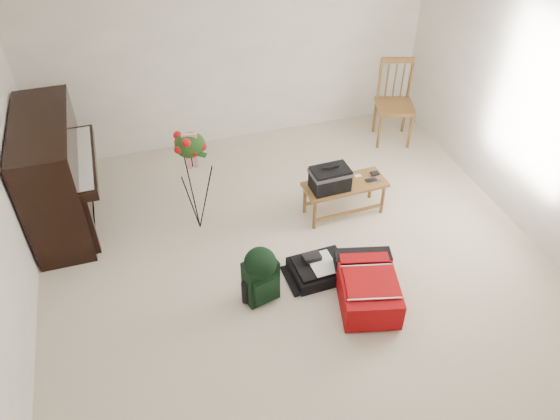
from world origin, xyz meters
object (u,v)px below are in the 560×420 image
object	(u,v)px
red_suitcase	(365,283)
black_duffel	(319,269)
dining_chair	(394,103)
flower_stand	(195,183)
bench	(335,180)
piano	(56,177)
green_backpack	(261,273)

from	to	relation	value
red_suitcase	black_duffel	world-z (taller)	red_suitcase
dining_chair	flower_stand	xyz separation A→B (m)	(-2.77, -1.04, 0.08)
bench	black_duffel	xyz separation A→B (m)	(-0.46, -0.81, -0.41)
dining_chair	black_duffel	distance (m)	2.79
piano	flower_stand	size ratio (longest dim) A/B	1.22
dining_chair	red_suitcase	bearing A→B (deg)	-104.03
black_duffel	green_backpack	size ratio (longest dim) A/B	0.92
black_duffel	flower_stand	bearing A→B (deg)	130.49
red_suitcase	flower_stand	size ratio (longest dim) A/B	0.71
dining_chair	red_suitcase	world-z (taller)	dining_chair
dining_chair	green_backpack	size ratio (longest dim) A/B	1.75
piano	dining_chair	xyz separation A→B (m)	(4.13, 0.50, -0.08)
red_suitcase	black_duffel	size ratio (longest dim) A/B	1.57
bench	red_suitcase	world-z (taller)	bench
piano	dining_chair	world-z (taller)	piano
red_suitcase	flower_stand	distance (m)	1.99
piano	red_suitcase	bearing A→B (deg)	-36.68
red_suitcase	black_duffel	xyz separation A→B (m)	(-0.31, 0.39, -0.09)
piano	green_backpack	size ratio (longest dim) A/B	2.45
bench	black_duffel	world-z (taller)	bench
piano	red_suitcase	distance (m)	3.34
piano	black_duffel	size ratio (longest dim) A/B	2.67
dining_chair	red_suitcase	size ratio (longest dim) A/B	1.21
flower_stand	bench	bearing A→B (deg)	4.72
bench	flower_stand	xyz separation A→B (m)	(-1.45, 0.25, 0.11)
flower_stand	black_duffel	bearing A→B (deg)	-32.44
dining_chair	flower_stand	distance (m)	2.96
black_duffel	green_backpack	bearing A→B (deg)	-171.65
red_suitcase	green_backpack	distance (m)	0.98
black_duffel	green_backpack	world-z (taller)	green_backpack
black_duffel	red_suitcase	bearing A→B (deg)	-54.19
bench	red_suitcase	size ratio (longest dim) A/B	1.04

